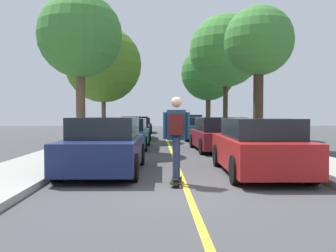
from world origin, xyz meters
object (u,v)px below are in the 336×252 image
Objects in this scene: parked_car_left_nearest at (105,145)px; street_tree_right_far at (208,74)px; parked_car_left_farthest at (141,125)px; parked_car_right_far at (200,129)px; parked_car_right_near at (218,135)px; skateboarder at (176,133)px; street_tree_right_near at (226,51)px; skateboard at (176,181)px; street_tree_left_nearest at (80,36)px; parked_car_right_farthest at (190,125)px; street_tree_right_nearest at (259,42)px; street_tree_left_near at (103,65)px; fire_hydrant at (81,142)px; parked_car_left_near at (126,134)px; parked_car_left_far at (135,128)px; parked_car_right_nearest at (258,147)px.

street_tree_right_far is at bearing 74.29° from parked_car_left_nearest.
parked_car_left_farthest is 9.36m from parked_car_right_far.
parked_car_right_near is 7.45m from skateboarder.
skateboarder is (-3.81, -14.25, -4.31)m from street_tree_right_near.
skateboard is (1.78, -1.75, -0.61)m from parked_car_left_nearest.
street_tree_right_far is (7.26, 15.01, 0.29)m from street_tree_left_nearest.
street_tree_right_near is 15.36m from skateboarder.
street_tree_right_nearest reaches higher than parked_car_right_farthest.
fire_hydrant is (0.17, -6.89, -3.85)m from street_tree_left_near.
street_tree_left_nearest is at bearing -112.37° from parked_car_right_farthest.
street_tree_left_near reaches higher than skateboard.
parked_car_left_near is 2.88m from fire_hydrant.
parked_car_left_farthest reaches higher than fire_hydrant.
street_tree_right_nearest is (7.26, 0.48, -0.09)m from street_tree_left_nearest.
parked_car_right_far is (3.92, -8.50, 0.04)m from parked_car_left_farthest.
street_tree_right_near is at bearing 46.31° from street_tree_left_nearest.
skateboard is (-3.80, -7.10, -4.42)m from street_tree_right_nearest.
parked_car_left_farthest is at bearing 110.64° from street_tree_right_nearest.
street_tree_right_far is (1.67, 14.53, 4.21)m from parked_car_right_near.
skateboard is (3.45, -6.61, -4.51)m from street_tree_left_nearest.
parked_car_right_farthest reaches higher than skateboard.
parked_car_right_far reaches higher than fire_hydrant.
parked_car_right_farthest is (3.92, 18.44, 0.02)m from parked_car_left_nearest.
parked_car_right_far is 9.66m from street_tree_left_nearest.
parked_car_left_far is at bearing 96.85° from skateboard.
street_tree_left_near is 9.16m from street_tree_right_nearest.
street_tree_left_nearest is at bearing 101.61° from fire_hydrant.
parked_car_right_far is 0.54× the size of street_tree_right_near.
street_tree_right_far reaches higher than street_tree_left_near.
street_tree_right_far reaches higher than skateboard.
parked_car_left_far is at bearing 90.02° from parked_car_left_near.
parked_car_left_near is at bearing 58.54° from fire_hydrant.
parked_car_right_near is 4.18m from street_tree_right_nearest.
parked_car_left_nearest is 18.85m from parked_car_right_farthest.
skateboarder is (-3.81, -21.65, -3.76)m from street_tree_right_far.
parked_car_right_near is at bearing -44.98° from street_tree_left_near.
parked_car_left_nearest is at bearing -114.15° from street_tree_right_near.
street_tree_left_nearest reaches higher than parked_car_right_nearest.
skateboarder reaches higher than parked_car_left_nearest.
street_tree_left_near is 0.84× the size of street_tree_right_near.
skateboard is at bearing -106.78° from parked_car_right_near.
street_tree_left_nearest reaches higher than parked_car_left_nearest.
street_tree_left_near is 1.08× the size of street_tree_right_nearest.
street_tree_right_nearest is (5.59, 5.34, 3.81)m from parked_car_left_nearest.
parked_car_right_farthest is at bearing 67.63° from street_tree_left_nearest.
parked_car_left_nearest is at bearing -108.54° from parked_car_right_far.
skateboarder is at bearing -74.80° from street_tree_left_near.
parked_car_right_nearest is 20.86m from street_tree_right_far.
fire_hydrant is 0.39× the size of skateboarder.
parked_car_left_nearest reaches higher than parked_car_left_near.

